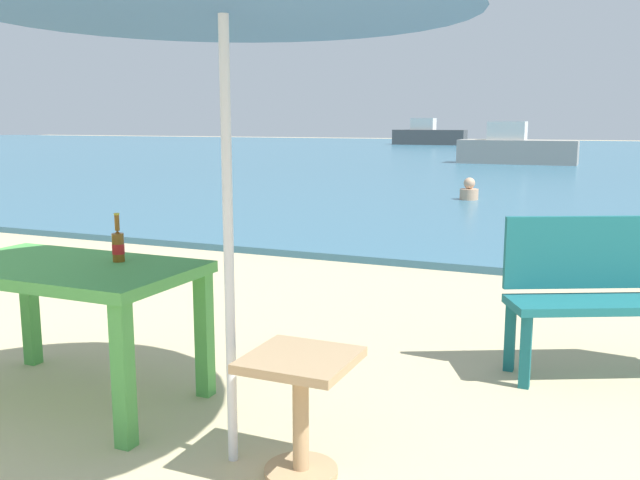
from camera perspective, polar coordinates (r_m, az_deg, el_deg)
sea_water at (r=31.91m, az=20.88°, el=6.48°), size 120.00×50.00×0.08m
picnic_table_green at (r=3.94m, az=-20.23°, el=-3.43°), size 1.40×0.80×0.76m
beer_bottle_amber at (r=3.88m, az=-16.34°, el=-0.36°), size 0.07×0.07×0.26m
side_table_wood at (r=3.00m, az=-1.61°, el=-12.87°), size 0.44×0.44×0.54m
bench_teal_center at (r=4.45m, az=22.65°, el=-3.54°), size 1.24×0.85×0.95m
swimmer_person at (r=13.10m, az=12.22°, el=3.97°), size 0.34×0.34×0.41m
boat_fishing_trawler at (r=44.30m, az=8.96°, el=8.55°), size 4.53×1.24×1.65m
boat_barge at (r=24.76m, az=15.85°, el=7.28°), size 3.95×1.08×1.44m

